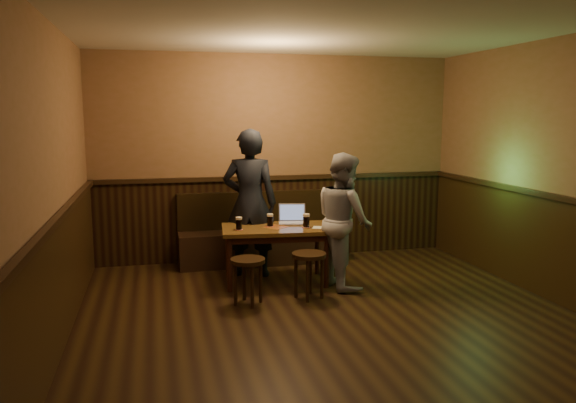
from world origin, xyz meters
The scene contains 12 objects.
room centered at (0.00, 0.22, 1.20)m, with size 5.04×6.04×2.84m.
bench centered at (-0.28, 2.75, 0.31)m, with size 2.20×0.50×0.95m.
pub_table centered at (-0.28, 1.78, 0.59)m, with size 1.33×0.84×0.68m.
stool_left centered at (-0.73, 1.09, 0.40)m, with size 0.41×0.41×0.50m.
stool_right centered at (-0.05, 1.13, 0.40)m, with size 0.48×0.48×0.51m.
pint_left centered at (-0.73, 1.73, 0.75)m, with size 0.10×0.10×0.15m.
pint_mid centered at (-0.34, 1.84, 0.75)m, with size 0.10×0.10×0.15m.
pint_right centered at (0.07, 1.69, 0.76)m, with size 0.10×0.10×0.16m.
laptop centered at (-0.03, 1.98, 0.73)m, with size 0.37×0.32×0.23m.
menu centered at (0.24, 1.62, 0.68)m, with size 0.22×0.15×0.00m, color silver.
person_suit centered at (-0.52, 2.17, 0.91)m, with size 0.67×0.44×1.83m, color black.
person_grey centered at (0.46, 1.48, 0.78)m, with size 0.76×0.59×1.57m, color #939499.
Camera 1 is at (-1.66, -4.57, 1.99)m, focal length 35.00 mm.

